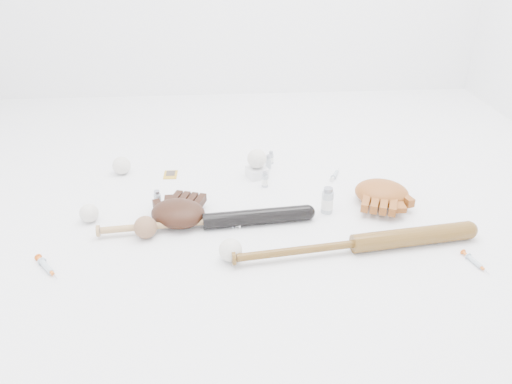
{
  "coord_description": "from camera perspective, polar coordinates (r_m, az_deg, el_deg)",
  "views": [
    {
      "loc": [
        -0.12,
        -1.62,
        0.99
      ],
      "look_at": [
        0.01,
        0.07,
        0.06
      ],
      "focal_mm": 35.0,
      "sensor_mm": 36.0,
      "label": 1
    }
  ],
  "objects": [
    {
      "name": "baseball_left",
      "position": [
        1.94,
        -18.54,
        -2.31
      ],
      "size": [
        0.07,
        0.07,
        0.07
      ],
      "primitive_type": "sphere",
      "color": "silver",
      "rests_on": "ground"
    },
    {
      "name": "syringe_0",
      "position": [
        1.75,
        -22.82,
        -7.89
      ],
      "size": [
        0.13,
        0.15,
        0.02
      ],
      "primitive_type": null,
      "rotation": [
        0.0,
        0.0,
        -0.91
      ],
      "color": "#ADBCC6",
      "rests_on": "ground"
    },
    {
      "name": "vial_1",
      "position": [
        2.29,
        1.73,
        3.98
      ],
      "size": [
        0.02,
        0.02,
        0.06
      ],
      "primitive_type": "cylinder",
      "color": "#ABB5BC",
      "rests_on": "ground"
    },
    {
      "name": "glove_tan",
      "position": [
        2.02,
        14.17,
        -0.05
      ],
      "size": [
        0.32,
        0.32,
        0.09
      ],
      "primitive_type": null,
      "rotation": [
        0.0,
        0.0,
        2.76
      ],
      "color": "brown",
      "rests_on": "ground"
    },
    {
      "name": "syringe_1",
      "position": [
        1.83,
        -3.55,
        -3.73
      ],
      "size": [
        0.14,
        0.06,
        0.02
      ],
      "primitive_type": null,
      "rotation": [
        0.0,
        0.0,
        2.88
      ],
      "color": "#ADBCC6",
      "rests_on": "ground"
    },
    {
      "name": "bat_dark",
      "position": [
        1.81,
        -5.81,
        -3.36
      ],
      "size": [
        0.81,
        0.13,
        0.06
      ],
      "primitive_type": null,
      "rotation": [
        0.0,
        0.0,
        0.09
      ],
      "color": "black",
      "rests_on": "ground"
    },
    {
      "name": "vial_2",
      "position": [
        2.08,
        1.03,
        1.45
      ],
      "size": [
        0.03,
        0.03,
        0.07
      ],
      "primitive_type": "cylinder",
      "color": "#ABB5BC",
      "rests_on": "ground"
    },
    {
      "name": "syringe_2",
      "position": [
        2.21,
        9.03,
        2.0
      ],
      "size": [
        0.09,
        0.14,
        0.02
      ],
      "primitive_type": null,
      "rotation": [
        0.0,
        0.0,
        1.11
      ],
      "color": "#ADBCC6",
      "rests_on": "ground"
    },
    {
      "name": "vial_3",
      "position": [
        1.91,
        8.17,
        -0.93
      ],
      "size": [
        0.04,
        0.04,
        0.1
      ],
      "primitive_type": "cylinder",
      "color": "#ABB5BC",
      "rests_on": "ground"
    },
    {
      "name": "baseball_mid",
      "position": [
        1.64,
        -2.93,
        -6.65
      ],
      "size": [
        0.08,
        0.08,
        0.08
      ],
      "primitive_type": "sphere",
      "color": "silver",
      "rests_on": "ground"
    },
    {
      "name": "bat_wood",
      "position": [
        1.72,
        11.29,
        -5.81
      ],
      "size": [
        0.89,
        0.18,
        0.07
      ],
      "primitive_type": null,
      "rotation": [
        0.0,
        0.0,
        0.13
      ],
      "color": "brown",
      "rests_on": "ground"
    },
    {
      "name": "trading_card",
      "position": [
        2.22,
        -9.74,
        1.96
      ],
      "size": [
        0.06,
        0.08,
        0.0
      ],
      "primitive_type": "cube",
      "rotation": [
        0.0,
        0.0,
        -0.02
      ],
      "color": "#BA8A22",
      "rests_on": "ground"
    },
    {
      "name": "glove_dark",
      "position": [
        1.85,
        -8.89,
        -2.38
      ],
      "size": [
        0.3,
        0.3,
        0.09
      ],
      "primitive_type": null,
      "rotation": [
        0.0,
        0.0,
        -0.32
      ],
      "color": "black",
      "rests_on": "ground"
    },
    {
      "name": "syringe_3",
      "position": [
        1.79,
        23.72,
        -7.3
      ],
      "size": [
        0.06,
        0.14,
        0.02
      ],
      "primitive_type": null,
      "rotation": [
        0.0,
        0.0,
        -1.32
      ],
      "color": "#ADBCC6",
      "rests_on": "ground"
    },
    {
      "name": "vial_0",
      "position": [
        2.24,
        1.42,
        3.46
      ],
      "size": [
        0.03,
        0.03,
        0.07
      ],
      "primitive_type": "cylinder",
      "color": "#ABB5BC",
      "rests_on": "ground"
    },
    {
      "name": "pedestal",
      "position": [
        2.17,
        0.1,
        2.3
      ],
      "size": [
        0.1,
        0.1,
        0.04
      ],
      "primitive_type": "cube",
      "rotation": [
        0.0,
        0.0,
        0.37
      ],
      "color": "white",
      "rests_on": "ground"
    },
    {
      "name": "vial_4",
      "position": [
        1.97,
        -11.19,
        -0.77
      ],
      "size": [
        0.03,
        0.03,
        0.07
      ],
      "primitive_type": "cylinder",
      "color": "#ABB5BC",
      "rests_on": "ground"
    },
    {
      "name": "baseball_on_pedestal",
      "position": [
        2.14,
        0.1,
        3.83
      ],
      "size": [
        0.08,
        0.08,
        0.08
      ],
      "primitive_type": "sphere",
      "color": "silver",
      "rests_on": "pedestal"
    },
    {
      "name": "baseball_upper",
      "position": [
        2.27,
        -15.12,
        2.94
      ],
      "size": [
        0.08,
        0.08,
        0.08
      ],
      "primitive_type": "sphere",
      "color": "silver",
      "rests_on": "ground"
    },
    {
      "name": "baseball_aged",
      "position": [
        1.79,
        -12.53,
        -3.95
      ],
      "size": [
        0.08,
        0.08,
        0.08
      ],
      "primitive_type": "sphere",
      "color": "brown",
      "rests_on": "ground"
    }
  ]
}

